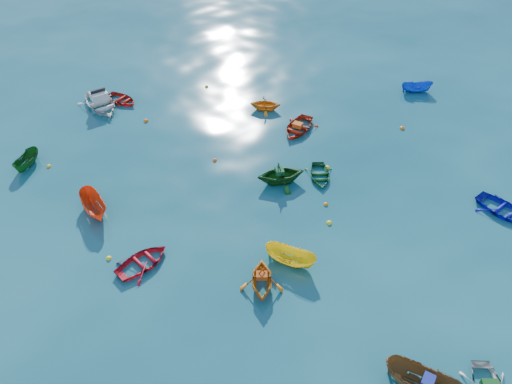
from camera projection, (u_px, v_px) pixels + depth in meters
ground at (312, 242)px, 28.18m from camera, size 160.00×160.00×0.00m
dinghy_blue_se at (502, 212)px, 30.05m from camera, size 2.41×3.32×0.68m
dinghy_orange_w at (262, 287)px, 25.81m from camera, size 3.48×3.53×1.41m
sampan_yellow_mid at (290, 263)px, 27.04m from camera, size 2.27×3.13×1.14m
dinghy_green_e at (320, 177)px, 32.56m from camera, size 3.11×3.24×0.55m
dinghy_red_nw at (143, 264)px, 26.95m from camera, size 3.23×2.42×0.64m
sampan_orange_n at (96, 212)px, 30.07m from camera, size 1.60×3.30×1.23m
dinghy_green_n at (280, 182)px, 32.16m from camera, size 3.89×3.70×1.61m
dinghy_red_ne at (298, 130)px, 36.68m from camera, size 4.00×3.50×0.69m
sampan_blue_far at (416, 92)px, 40.90m from camera, size 2.57×2.31×0.98m
dinghy_red_far at (122, 102)px, 39.72m from camera, size 2.74×3.29×0.59m
dinghy_orange_far at (265, 110)px, 38.81m from camera, size 3.10×3.09×1.24m
sampan_green_far at (29, 166)px, 33.48m from camera, size 2.53×2.30×0.97m
motorboat_white at (102, 107)px, 39.09m from camera, size 3.36×4.43×1.47m
tarp_blue_a at (428, 381)px, 21.04m from camera, size 0.76×0.67×0.31m
tarp_orange_a at (262, 276)px, 25.30m from camera, size 0.72×0.70×0.28m
tarp_green_b at (279, 171)px, 31.52m from camera, size 0.73×0.80×0.31m
tarp_orange_b at (298, 125)px, 36.28m from camera, size 0.71×0.79×0.32m
buoy_ye_a at (329, 223)px, 29.35m from camera, size 0.33×0.33×0.33m
buoy_or_b at (326, 205)px, 30.56m from camera, size 0.29×0.29×0.29m
buoy_ye_b at (109, 259)px, 27.27m from camera, size 0.30×0.30×0.30m
buoy_or_c at (215, 160)px, 33.91m from camera, size 0.30×0.30×0.30m
buoy_ye_c at (327, 168)px, 33.28m from camera, size 0.35×0.35×0.35m
buoy_or_d at (402, 129)px, 36.83m from camera, size 0.36×0.36×0.36m
buoy_ye_d at (49, 167)px, 33.40m from camera, size 0.30×0.30×0.30m
buoy_or_e at (146, 121)px, 37.57m from camera, size 0.36×0.36×0.36m
buoy_ye_e at (207, 87)px, 41.50m from camera, size 0.30×0.30×0.30m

